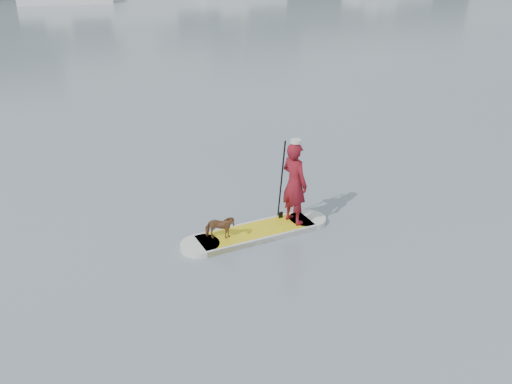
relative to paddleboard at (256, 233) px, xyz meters
name	(u,v)px	position (x,y,z in m)	size (l,w,h in m)	color
ground	(495,267)	(3.70, -2.93, -0.06)	(140.00, 140.00, 0.00)	slate
paddleboard	(256,233)	(0.00, 0.00, 0.00)	(3.30, 0.91, 0.12)	yellow
paddler	(294,183)	(0.89, 0.04, 0.96)	(0.65, 0.43, 1.79)	maroon
white_cap	(296,141)	(0.89, 0.04, 1.89)	(0.22, 0.22, 0.07)	silver
dog	(220,227)	(-0.81, -0.04, 0.32)	(0.28, 0.61, 0.51)	brown
paddle	(281,190)	(0.71, 0.29, 0.74)	(0.10, 0.30, 2.00)	black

